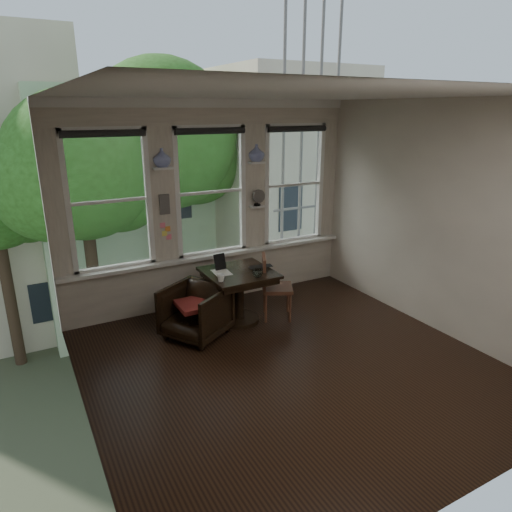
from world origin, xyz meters
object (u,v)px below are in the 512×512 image
table (239,297)px  laptop (262,268)px  armchair_left (196,312)px  mug (221,278)px  side_chair_right (277,287)px

table → laptop: 0.51m
armchair_left → laptop: size_ratio=2.29×
armchair_left → mug: mug is taller
laptop → mug: size_ratio=3.27×
table → mug: size_ratio=8.84×
armchair_left → side_chair_right: (1.23, -0.02, 0.11)m
laptop → mug: (-0.69, -0.16, 0.03)m
table → armchair_left: 0.70m
laptop → mug: bearing=-157.9°
table → side_chair_right: bearing=-14.2°
side_chair_right → armchair_left: bearing=116.4°
table → mug: (-0.37, -0.23, 0.42)m
armchair_left → table: bearing=68.5°
armchair_left → mug: (0.32, -0.11, 0.45)m
mug → side_chair_right: bearing=6.0°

